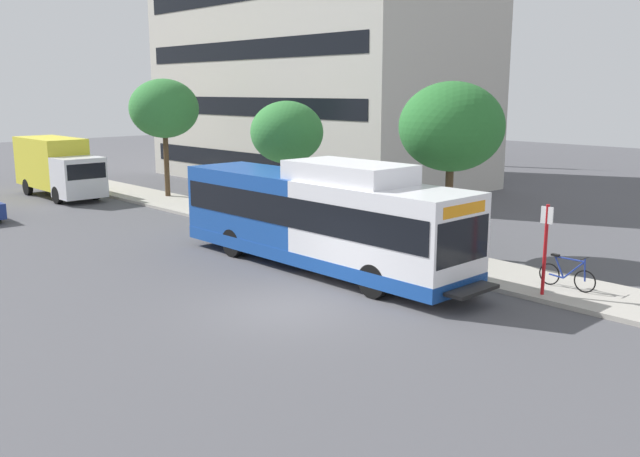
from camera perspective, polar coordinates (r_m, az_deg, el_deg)
name	(u,v)px	position (r m, az deg, el deg)	size (l,w,h in m)	color
ground_plane	(142,257)	(25.03, -14.74, -2.36)	(120.00, 120.00, 0.00)	#4C4C51
sidewalk_curb	(323,236)	(27.44, 0.23, -0.62)	(3.00, 56.00, 0.14)	#A8A399
transit_bus	(319,218)	(22.43, -0.10, 0.89)	(2.58, 12.25, 3.65)	white
bus_stop_sign_pole	(545,243)	(20.07, 18.41, -1.14)	(0.10, 0.36, 2.60)	red
bicycle_parked	(567,275)	(21.15, 20.04, -3.66)	(0.52, 1.76, 1.02)	black
street_tree_near_stop	(451,127)	(24.20, 10.98, 8.36)	(3.66, 3.66, 6.03)	#4C3823
street_tree_mid_block	(287,133)	(30.10, -2.80, 8.04)	(3.21, 3.21, 5.26)	#4C3823
street_tree_far_block	(164,109)	(37.89, -12.97, 9.77)	(3.70, 3.70, 6.32)	#4C3823
box_truck_background	(58,166)	(40.36, -21.17, 4.93)	(2.32, 7.01, 3.25)	silver
lattice_comm_tower	(214,45)	(63.28, -8.90, 14.98)	(1.10, 1.10, 29.38)	#B7B7BC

